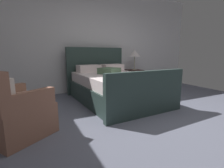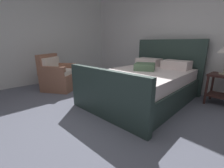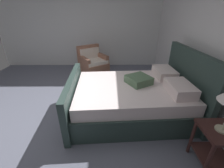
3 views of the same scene
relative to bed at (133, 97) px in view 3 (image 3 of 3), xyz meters
name	(u,v)px [view 3 (image 3 of 3)]	position (x,y,z in m)	size (l,w,h in m)	color
ground_plane	(56,119)	(0.21, -1.49, -0.36)	(6.21, 5.43, 0.02)	slate
wall_side_left	(79,24)	(-2.96, -1.49, 1.09)	(0.12, 5.55, 2.88)	silver
bed	(133,97)	(0.00, 0.00, 0.00)	(1.77, 2.35, 1.25)	#2C3E3A
nightstand_right	(217,142)	(1.14, 0.89, 0.05)	(0.44, 0.44, 0.60)	#3C201E
armchair	(93,64)	(-1.95, -1.00, -0.01)	(1.01, 1.01, 0.90)	#93614C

